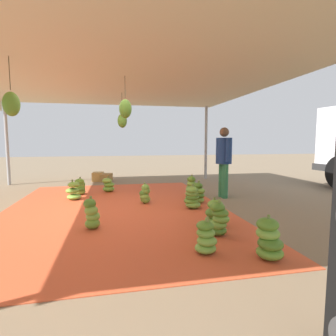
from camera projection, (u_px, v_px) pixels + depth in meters
ground_plane at (250, 202)px, 6.05m from camera, size 40.00×40.00×0.00m
tarp_orange at (116, 209)px, 5.44m from camera, size 6.16×4.42×0.01m
tent_canopy at (108, 79)px, 5.16m from camera, size 8.00×7.00×2.69m
banana_bunch_0 at (145, 194)px, 5.91m from camera, size 0.31×0.32×0.46m
banana_bunch_1 at (108, 185)px, 7.27m from camera, size 0.40×0.42×0.42m
banana_bunch_2 at (80, 187)px, 6.87m from camera, size 0.41×0.39×0.46m
banana_bunch_3 at (192, 198)px, 5.47m from camera, size 0.40×0.41×0.50m
banana_bunch_4 at (199, 194)px, 5.93m from camera, size 0.35×0.35×0.51m
banana_bunch_5 at (219, 220)px, 3.90m from camera, size 0.35×0.38×0.54m
banana_bunch_6 at (92, 215)px, 4.20m from camera, size 0.35×0.32×0.52m
banana_bunch_7 at (269, 240)px, 3.12m from camera, size 0.43×0.43×0.53m
banana_bunch_8 at (215, 214)px, 4.37m from camera, size 0.45×0.45×0.46m
banana_bunch_9 at (73, 191)px, 6.29m from camera, size 0.47×0.49×0.48m
banana_bunch_10 at (191, 187)px, 6.71m from camera, size 0.38×0.34×0.54m
banana_bunch_11 at (206, 238)px, 3.30m from camera, size 0.32×0.32×0.45m
worker_0 at (224, 157)px, 6.50m from camera, size 0.63×0.39×1.73m
crate_0 at (98, 177)px, 9.31m from camera, size 0.51×0.39×0.30m
crate_1 at (106, 177)px, 9.20m from camera, size 0.55×0.44×0.27m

